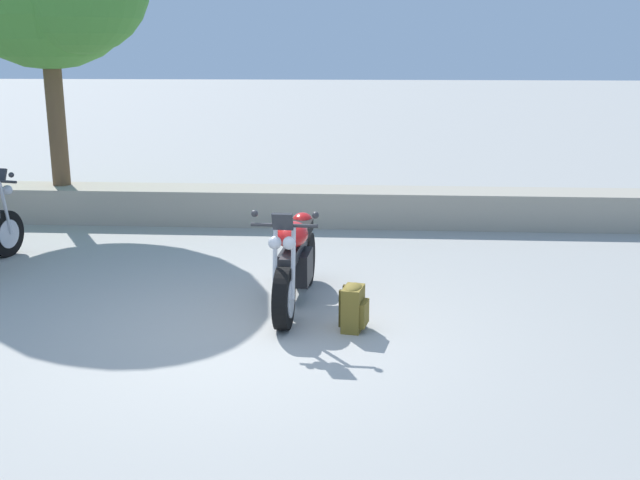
% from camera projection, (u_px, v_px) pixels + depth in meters
% --- Properties ---
extents(ground_plane, '(120.00, 120.00, 0.00)m').
position_uv_depth(ground_plane, '(240.00, 334.00, 7.30)').
color(ground_plane, '#A3A099').
extents(stone_wall, '(36.00, 0.80, 0.55)m').
position_uv_depth(stone_wall, '(291.00, 206.00, 11.87)').
color(stone_wall, '#A89E89').
rests_on(stone_wall, ground).
extents(motorcycle_red_centre, '(0.67, 2.07, 1.18)m').
position_uv_depth(motorcycle_red_centre, '(294.00, 262.00, 8.01)').
color(motorcycle_red_centre, black).
rests_on(motorcycle_red_centre, ground).
extents(rider_backpack, '(0.30, 0.33, 0.47)m').
position_uv_depth(rider_backpack, '(354.00, 306.00, 7.35)').
color(rider_backpack, brown).
rests_on(rider_backpack, ground).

